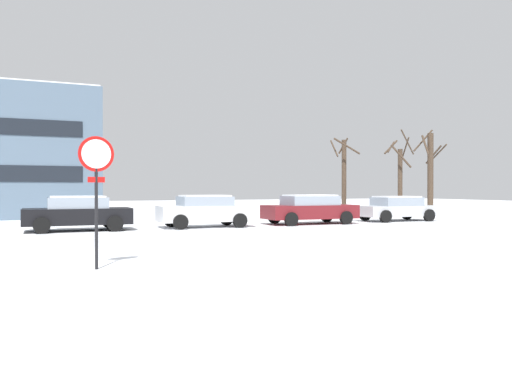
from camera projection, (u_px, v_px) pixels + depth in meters
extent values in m
plane|color=white|center=(129.00, 254.00, 13.58)|extent=(120.00, 120.00, 0.00)
cube|color=silver|center=(113.00, 243.00, 16.44)|extent=(80.00, 8.21, 0.00)
cylinder|color=black|center=(96.00, 213.00, 11.03)|extent=(0.07, 0.13, 2.42)
cylinder|color=red|center=(96.00, 154.00, 11.02)|extent=(0.76, 0.11, 0.76)
cylinder|color=white|center=(96.00, 154.00, 11.01)|extent=(0.62, 0.10, 0.62)
cube|color=red|center=(96.00, 180.00, 11.02)|extent=(0.36, 0.07, 0.12)
cylinder|color=white|center=(96.00, 152.00, 11.03)|extent=(0.42, 0.08, 0.42)
cube|color=black|center=(78.00, 216.00, 21.05)|extent=(4.21, 1.91, 0.66)
cube|color=#8C99A8|center=(78.00, 203.00, 21.05)|extent=(2.32, 1.74, 0.44)
cube|color=white|center=(78.00, 197.00, 21.05)|extent=(2.11, 1.61, 0.06)
cylinder|color=black|center=(109.00, 221.00, 22.46)|extent=(0.64, 0.23, 0.64)
cylinder|color=black|center=(115.00, 224.00, 20.70)|extent=(0.64, 0.23, 0.64)
cylinder|color=black|center=(42.00, 222.00, 21.41)|extent=(0.64, 0.23, 0.64)
cylinder|color=black|center=(42.00, 225.00, 19.65)|extent=(0.64, 0.23, 0.64)
cube|color=white|center=(205.00, 213.00, 22.98)|extent=(4.12, 1.76, 0.69)
cube|color=#8C99A8|center=(205.00, 201.00, 22.97)|extent=(2.27, 1.61, 0.42)
cube|color=white|center=(205.00, 196.00, 22.97)|extent=(2.07, 1.48, 0.06)
cylinder|color=black|center=(227.00, 218.00, 24.31)|extent=(0.64, 0.23, 0.64)
cylinder|color=black|center=(240.00, 221.00, 22.68)|extent=(0.64, 0.23, 0.64)
cylinder|color=black|center=(171.00, 220.00, 23.28)|extent=(0.64, 0.23, 0.64)
cylinder|color=black|center=(180.00, 222.00, 21.65)|extent=(0.64, 0.23, 0.64)
cube|color=maroon|center=(310.00, 212.00, 25.12)|extent=(4.57, 1.84, 0.65)
cube|color=#8C99A8|center=(310.00, 200.00, 25.11)|extent=(2.52, 1.67, 0.44)
cube|color=white|center=(310.00, 195.00, 25.11)|extent=(2.29, 1.55, 0.06)
cylinder|color=black|center=(327.00, 216.00, 26.54)|extent=(0.64, 0.23, 0.64)
cylinder|color=black|center=(346.00, 218.00, 24.84)|extent=(0.64, 0.23, 0.64)
cylinder|color=black|center=(274.00, 217.00, 25.40)|extent=(0.64, 0.23, 0.64)
cylinder|color=black|center=(291.00, 219.00, 23.70)|extent=(0.64, 0.23, 0.64)
cube|color=silver|center=(397.00, 211.00, 27.39)|extent=(4.29, 1.78, 0.55)
cube|color=#8C99A8|center=(397.00, 201.00, 27.39)|extent=(2.36, 1.63, 0.44)
cube|color=white|center=(397.00, 197.00, 27.39)|extent=(2.15, 1.50, 0.06)
cylinder|color=black|center=(407.00, 214.00, 28.75)|extent=(0.64, 0.23, 0.64)
cylinder|color=black|center=(429.00, 215.00, 27.11)|extent=(0.64, 0.23, 0.64)
cylinder|color=black|center=(365.00, 215.00, 27.68)|extent=(0.64, 0.23, 0.64)
cylinder|color=black|center=(386.00, 216.00, 26.04)|extent=(0.64, 0.23, 0.64)
cylinder|color=#423326|center=(430.00, 174.00, 33.04)|extent=(0.38, 0.38, 5.28)
cylinder|color=#423326|center=(439.00, 152.00, 33.27)|extent=(0.18, 1.43, 0.97)
cylinder|color=#423326|center=(425.00, 145.00, 32.95)|extent=(0.28, 0.86, 1.31)
cylinder|color=#423326|center=(434.00, 155.00, 33.40)|extent=(0.56, 1.03, 1.19)
cylinder|color=#423326|center=(423.00, 141.00, 33.70)|extent=(1.53, 0.17, 1.49)
cylinder|color=#423326|center=(344.00, 179.00, 29.77)|extent=(0.27, 0.27, 4.54)
cylinder|color=#423326|center=(343.00, 146.00, 30.01)|extent=(0.59, 0.32, 0.94)
cylinder|color=#423326|center=(334.00, 148.00, 29.65)|extent=(0.36, 1.24, 1.05)
cylinder|color=#423326|center=(347.00, 146.00, 29.02)|extent=(1.46, 0.63, 0.95)
cylinder|color=#423326|center=(400.00, 183.00, 32.31)|extent=(0.29, 0.29, 4.21)
cylinder|color=#423326|center=(406.00, 148.00, 32.39)|extent=(0.21, 0.83, 1.26)
cylinder|color=#423326|center=(391.00, 147.00, 32.61)|extent=(1.06, 0.76, 0.80)
cylinder|color=#423326|center=(391.00, 147.00, 32.80)|extent=(1.38, 0.57, 0.98)
cylinder|color=#423326|center=(407.00, 142.00, 31.82)|extent=(1.20, 0.30, 1.52)
cylinder|color=#423326|center=(401.00, 156.00, 31.72)|extent=(1.13, 0.82, 1.48)
cube|color=slate|center=(2.00, 156.00, 33.01)|extent=(11.12, 11.82, 7.63)
cube|color=white|center=(2.00, 96.00, 32.99)|extent=(10.90, 11.58, 0.10)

